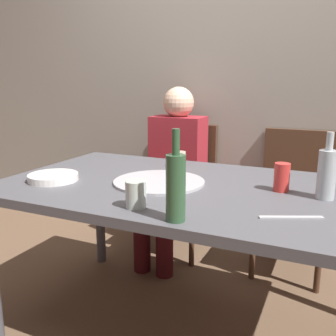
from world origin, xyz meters
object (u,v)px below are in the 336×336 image
Objects in this scene: tumbler_far at (180,159)px; chair_left at (181,179)px; plate_stack at (53,177)px; pizza_tray at (159,182)px; soda_can at (282,177)px; table_knife at (291,217)px; beer_bottle at (176,186)px; dining_table at (183,199)px; guest_in_sweater at (173,166)px; chair_right at (294,192)px; wine_glass at (136,194)px; wine_bottle at (327,173)px.

chair_left is at bearing 111.56° from tumbler_far.
pizza_tray is at bearing 19.77° from plate_stack.
soda_can reaches higher than table_knife.
beer_bottle is 0.35× the size of chair_left.
beer_bottle reaches higher than dining_table.
guest_in_sweater is (-0.88, 0.99, -0.11)m from table_knife.
plate_stack is (-0.47, -0.17, 0.01)m from pizza_tray.
plate_stack reaches higher than table_knife.
tumbler_far is 0.84m from chair_right.
dining_table is 13.76× the size of soda_can.
plate_stack is 1.09m from table_knife.
pizza_tray is 4.90× the size of tumbler_far.
wine_glass is at bearing 161.99° from beer_bottle.
beer_bottle is at bearing 111.71° from chair_left.
table_knife is (0.35, 0.18, -0.12)m from beer_bottle.
soda_can is at bearing 140.20° from guest_in_sweater.
soda_can is at bearing 10.43° from dining_table.
chair_left is 0.77× the size of guest_in_sweater.
tumbler_far reaches higher than plate_stack.
chair_right is (0.44, 1.27, -0.28)m from wine_glass.
guest_in_sweater is at bearing 90.00° from chair_left.
chair_left is at bearing 134.37° from soda_can.
chair_right is at bearing -109.05° from table_knife.
pizza_tray is 0.47× the size of chair_right.
table_knife is at bearing -40.88° from tumbler_far.
dining_table is 1.86× the size of chair_left.
wine_bottle reaches higher than pizza_tray.
wine_bottle is 1.21m from plate_stack.
wine_bottle reaches higher than plate_stack.
chair_right is at bearing -180.00° from chair_left.
wine_glass is at bearing 70.85° from chair_right.
tumbler_far is at bearing 99.37° from wine_glass.
wine_bottle reaches higher than table_knife.
tumbler_far is 0.62m from soda_can.
tumbler_far is 0.71× the size of soda_can.
wine_glass is 0.11× the size of chair_left.
wine_glass is 0.47× the size of table_knife.
guest_in_sweater reaches higher than plate_stack.
tumbler_far reaches higher than pizza_tray.
pizza_tray is 0.55m from soda_can.
pizza_tray is 0.50m from beer_bottle.
plate_stack is (-0.43, -0.51, -0.03)m from tumbler_far.
beer_bottle is 0.81m from tumbler_far.
dining_table is 0.99m from chair_left.
wine_bottle is at bearing 32.82° from wine_glass.
tumbler_far is 0.68m from chair_left.
tumbler_far is (-0.75, 0.28, -0.06)m from wine_bottle.
table_knife is at bearing -2.73° from plate_stack.
wine_glass is 0.56m from table_knife.
table_knife reaches higher than dining_table.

